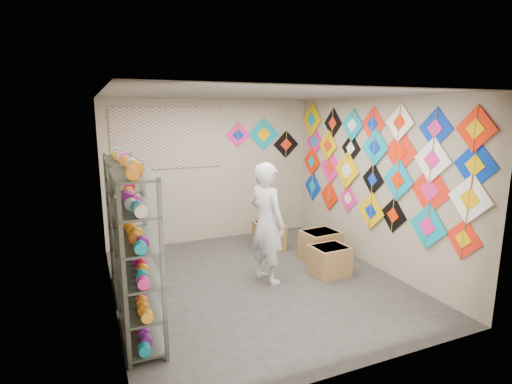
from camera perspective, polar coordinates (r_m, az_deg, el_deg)
name	(u,v)px	position (r m, az deg, el deg)	size (l,w,h in m)	color
ground	(258,282)	(6.06, 0.25, -12.74)	(4.50, 4.50, 0.00)	#312E2B
room_walls	(258,172)	(5.59, 0.27, 2.81)	(4.50, 4.50, 4.50)	tan
shelf_rack_front	(137,258)	(4.51, -16.62, -8.98)	(0.40, 1.10, 1.90)	#4C5147
shelf_rack_back	(125,226)	(5.75, -18.18, -4.63)	(0.40, 1.10, 1.90)	#4C5147
string_spools	(130,232)	(5.10, -17.56, -5.53)	(0.12, 2.36, 0.12)	#E72D99
kite_wall_display	(371,165)	(6.63, 16.17, 3.74)	(0.05, 4.32, 2.07)	red
back_wall_kites	(265,138)	(8.04, 1.25, 7.74)	(1.59, 0.02, 0.84)	#F61C83
poster	(168,138)	(7.45, -12.41, 7.49)	(2.00, 0.01, 1.10)	#764DA8
shopkeeper	(267,223)	(5.82, 1.54, -4.45)	(0.60, 0.75, 1.78)	silver
carton_a	(329,261)	(6.33, 10.45, -9.61)	(0.55, 0.46, 0.46)	#956841
carton_b	(320,245)	(6.93, 9.19, -7.53)	(0.60, 0.49, 0.49)	#956841
carton_c	(269,236)	(7.37, 1.87, -6.25)	(0.50, 0.55, 0.48)	#956841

